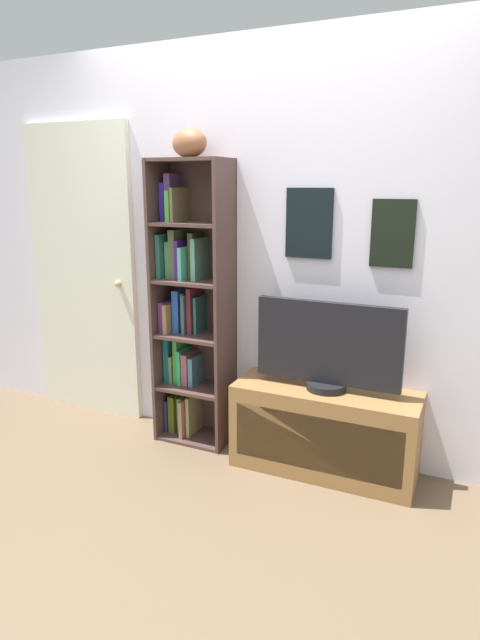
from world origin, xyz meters
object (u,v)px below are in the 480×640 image
Objects in this scene: bookshelf at (189,310)px; football at (189,143)px; door at (83,274)px; tv_stand at (324,430)px; television at (328,347)px.

bookshelf is 6.69× the size of football.
door reaches higher than football.
tv_stand is at bearing -5.20° from door.
football reaches higher than television.
door is (-0.88, 0.08, 0.15)m from bookshelf.
bookshelf is at bearing 174.93° from tv_stand.
door is (-1.79, 0.16, 0.75)m from tv_stand.
television is (0.00, 0.00, 0.49)m from tv_stand.
football reaches higher than tv_stand.
tv_stand is 0.49m from television.
football is 0.13× the size of door.
door is (-1.79, 0.16, 0.25)m from television.
tv_stand is 0.52× the size of door.
bookshelf is 0.99m from football.
door is at bearing 174.80° from tv_stand.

